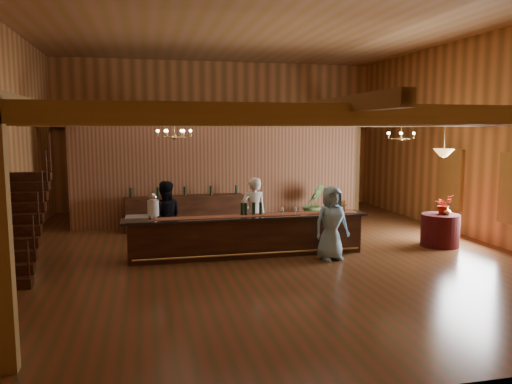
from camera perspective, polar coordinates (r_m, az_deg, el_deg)
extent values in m
plane|color=brown|center=(12.60, 0.59, -6.55)|extent=(14.00, 14.00, 0.00)
plane|color=#A76F49|center=(12.49, 0.63, 18.78)|extent=(14.00, 14.00, 0.00)
cube|color=#BB7840|center=(19.12, -4.23, 6.46)|extent=(12.00, 0.10, 5.50)
cube|color=#BB7840|center=(5.66, 17.10, 4.38)|extent=(12.00, 0.10, 5.50)
cube|color=#BB7840|center=(14.81, 23.96, 5.64)|extent=(0.10, 14.00, 5.50)
cube|color=brown|center=(7.00, 11.09, 8.73)|extent=(11.90, 0.20, 0.28)
cube|color=brown|center=(9.34, 4.87, 8.43)|extent=(11.90, 0.20, 0.28)
cube|color=brown|center=(11.75, 1.18, 8.20)|extent=(11.90, 0.20, 0.28)
cube|color=brown|center=(14.19, -1.25, 8.03)|extent=(11.90, 0.20, 0.28)
cube|color=brown|center=(16.65, -2.97, 7.91)|extent=(11.90, 0.20, 0.28)
cube|color=brown|center=(18.92, -4.15, 7.82)|extent=(11.90, 0.20, 0.28)
cube|color=brown|center=(12.04, -20.97, 8.37)|extent=(0.18, 13.90, 0.22)
cube|color=brown|center=(12.24, 0.61, 8.82)|extent=(0.18, 13.90, 0.22)
cube|color=brown|center=(13.97, 19.08, 8.23)|extent=(0.18, 13.90, 0.22)
cube|color=brown|center=(16.56, -18.48, 2.00)|extent=(0.20, 0.20, 3.20)
cube|color=brown|center=(18.01, 11.34, 2.63)|extent=(0.20, 0.20, 3.20)
cube|color=brown|center=(6.78, -26.98, -5.49)|extent=(0.20, 0.20, 3.20)
cube|color=brown|center=(15.65, -4.12, 1.89)|extent=(9.00, 0.18, 3.10)
cube|color=white|center=(15.66, 21.42, 1.42)|extent=(0.12, 1.05, 1.75)
cube|color=#412110|center=(10.66, -26.86, -9.36)|extent=(1.00, 0.28, 0.20)
cube|color=#412110|center=(10.87, -26.56, -7.93)|extent=(1.00, 0.28, 0.20)
cube|color=#412110|center=(11.09, -26.27, -6.57)|extent=(1.00, 0.28, 0.20)
cube|color=#412110|center=(11.31, -26.00, -5.25)|extent=(1.00, 0.28, 0.20)
cube|color=#412110|center=(11.54, -25.73, -3.99)|extent=(1.00, 0.28, 0.20)
cube|color=#412110|center=(11.77, -25.48, -2.77)|extent=(1.00, 0.28, 0.20)
cube|color=#412110|center=(12.01, -25.24, -1.60)|extent=(1.00, 0.28, 0.20)
cube|color=#412110|center=(12.25, -25.01, -0.48)|extent=(1.00, 0.28, 0.20)
cube|color=#412110|center=(12.50, -24.79, 0.59)|extent=(1.00, 0.28, 0.20)
cube|color=#412110|center=(12.76, -24.57, 1.63)|extent=(1.00, 0.28, 0.20)
cube|color=#412110|center=(17.99, -0.31, -0.60)|extent=(1.20, 0.60, 1.10)
cube|color=#8E5E25|center=(17.61, -9.89, -1.04)|extent=(1.00, 0.60, 1.00)
cube|color=#412110|center=(11.84, -0.97, -5.16)|extent=(5.52, 0.63, 0.92)
cube|color=black|center=(11.75, -0.98, -2.86)|extent=(5.79, 0.75, 0.05)
cube|color=maroon|center=(11.74, -0.98, -2.73)|extent=(5.42, 0.40, 0.01)
cylinder|color=tan|center=(11.57, -0.60, -7.10)|extent=(5.33, 0.08, 0.05)
cylinder|color=silver|center=(11.54, -11.64, -2.88)|extent=(0.18, 0.18, 0.08)
cylinder|color=silver|center=(11.50, -11.67, -1.80)|extent=(0.26, 0.26, 0.36)
sphere|color=silver|center=(11.47, -11.70, -0.57)|extent=(0.18, 0.18, 0.18)
cube|color=gray|center=(11.44, -13.44, -2.96)|extent=(0.50, 0.50, 0.10)
cube|color=#8E5E25|center=(12.29, 8.78, -1.68)|extent=(0.06, 0.06, 0.30)
cube|color=#8E5E25|center=(12.39, 9.98, -1.63)|extent=(0.06, 0.06, 0.30)
cylinder|color=#8E5E25|center=(12.33, 9.38, -1.52)|extent=(0.24, 0.24, 0.24)
cylinder|color=black|center=(11.81, -1.59, -1.96)|extent=(0.07, 0.07, 0.30)
cylinder|color=black|center=(11.82, -1.18, -1.95)|extent=(0.07, 0.07, 0.30)
cylinder|color=black|center=(11.86, -0.27, -1.92)|extent=(0.07, 0.07, 0.30)
cylinder|color=black|center=(11.90, 0.52, -1.89)|extent=(0.07, 0.07, 0.30)
cube|color=#412110|center=(15.21, -8.11, -2.31)|extent=(3.59, 0.94, 1.00)
cylinder|color=#3E0C09|center=(13.69, 20.29, -4.11)|extent=(0.96, 0.96, 0.83)
cylinder|color=tan|center=(11.94, -9.33, 7.15)|extent=(0.02, 0.02, 0.40)
sphere|color=tan|center=(11.94, -9.31, 6.20)|extent=(0.12, 0.12, 0.12)
torus|color=tan|center=(11.94, -9.32, 6.68)|extent=(0.80, 0.80, 0.04)
cylinder|color=tan|center=(14.28, 16.26, 6.81)|extent=(0.02, 0.02, 0.47)
sphere|color=tan|center=(14.28, 16.23, 5.87)|extent=(0.12, 0.12, 0.12)
torus|color=tan|center=(14.28, 16.24, 6.27)|extent=(0.80, 0.80, 0.04)
cylinder|color=tan|center=(13.44, 20.74, 5.91)|extent=(0.02, 0.02, 0.80)
cone|color=#E69D48|center=(13.46, 20.66, 4.21)|extent=(0.52, 0.52, 0.20)
imported|color=white|center=(12.42, -0.30, -2.47)|extent=(0.73, 0.55, 1.81)
imported|color=black|center=(12.25, -10.36, -2.85)|extent=(0.89, 0.72, 1.76)
imported|color=#7BABC6|center=(11.58, 8.62, -3.54)|extent=(0.90, 0.66, 1.71)
imported|color=#436B32|center=(15.81, 6.61, -1.36)|extent=(0.83, 0.73, 1.31)
imported|color=#B2170C|center=(13.65, 20.63, -1.34)|extent=(0.54, 0.51, 0.49)
imported|color=tan|center=(13.54, 21.00, -1.80)|extent=(0.21, 0.21, 0.32)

